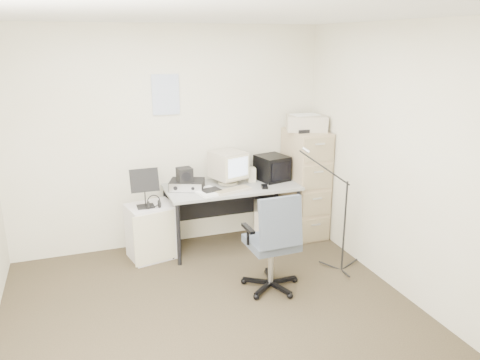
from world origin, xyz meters
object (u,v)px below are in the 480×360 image
object	(u,v)px
office_chair	(271,241)
filing_cabinet	(305,184)
desk	(232,216)
side_cart	(152,231)

from	to	relation	value
office_chair	filing_cabinet	bearing A→B (deg)	48.55
desk	side_cart	bearing A→B (deg)	179.84
filing_cabinet	office_chair	distance (m)	1.44
filing_cabinet	desk	xyz separation A→B (m)	(-0.95, -0.03, -0.29)
desk	side_cart	size ratio (longest dim) A/B	2.46
office_chair	side_cart	size ratio (longest dim) A/B	1.64
desk	office_chair	xyz separation A→B (m)	(0.03, -1.07, 0.13)
side_cart	filing_cabinet	bearing A→B (deg)	-11.23
filing_cabinet	side_cart	world-z (taller)	filing_cabinet
side_cart	desk	bearing A→B (deg)	-12.22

